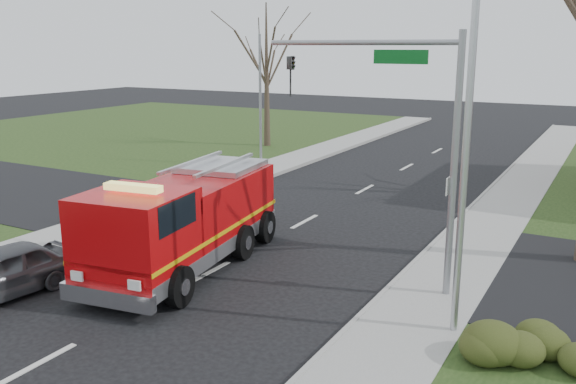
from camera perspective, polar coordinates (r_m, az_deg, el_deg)
The scene contains 10 objects.
ground at distance 17.98m, azimuth -7.40°, elevation -7.51°, with size 120.00×120.00×0.00m, color black.
sidewalk_right at distance 15.36m, azimuth 11.98°, elevation -11.19°, with size 2.40×80.00×0.15m, color gray.
sidewalk_left at distance 22.04m, azimuth -20.56°, elevation -4.09°, with size 2.40×80.00×0.15m, color gray.
hedge_corner at distance 13.78m, azimuth 22.24°, elevation -12.63°, with size 2.80×2.00×0.90m, color #2B3212.
bare_tree_left at distance 39.01m, azimuth -2.03°, elevation 12.28°, with size 4.50×4.50×9.00m.
traffic_signal_mast at distance 15.80m, azimuth 10.99°, elevation 7.06°, with size 5.29×0.18×6.80m.
streetlight_pole at distance 13.40m, azimuth 16.13°, elevation 4.97°, with size 1.48×0.16×8.40m.
utility_pole_far at distance 32.34m, azimuth -2.61°, elevation 8.35°, with size 0.14×0.14×7.00m, color gray.
fire_engine at distance 18.07m, azimuth -9.70°, elevation -2.86°, with size 3.76×7.86×3.05m.
parked_car_maroon at distance 17.64m, azimuth -25.36°, elevation -6.82°, with size 1.61×4.00×1.36m, color #515358.
Camera 1 is at (10.07, -13.44, 6.43)m, focal length 38.00 mm.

